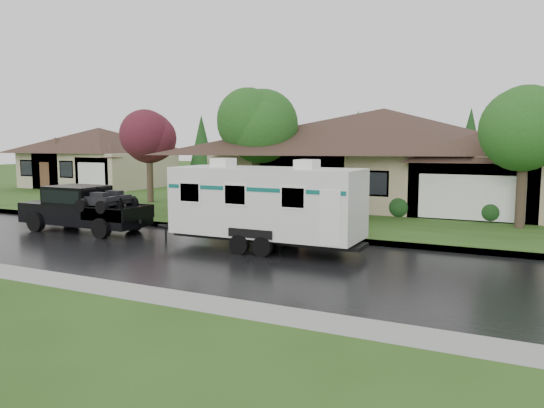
{
  "coord_description": "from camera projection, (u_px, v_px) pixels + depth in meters",
  "views": [
    {
      "loc": [
        9.87,
        -16.92,
        3.84
      ],
      "look_at": [
        0.61,
        2.0,
        1.34
      ],
      "focal_mm": 35.0,
      "sensor_mm": 36.0,
      "label": 1
    }
  ],
  "objects": [
    {
      "name": "ground",
      "position": [
        234.0,
        244.0,
        19.85
      ],
      "size": [
        140.0,
        140.0,
        0.0
      ],
      "primitive_type": "plane",
      "color": "#294B17",
      "rests_on": "ground"
    },
    {
      "name": "road",
      "position": [
        205.0,
        254.0,
        18.06
      ],
      "size": [
        140.0,
        8.0,
        0.01
      ],
      "primitive_type": "cube",
      "color": "black",
      "rests_on": "ground"
    },
    {
      "name": "curb",
      "position": [
        261.0,
        233.0,
        21.85
      ],
      "size": [
        140.0,
        0.5,
        0.15
      ],
      "primitive_type": "cube",
      "color": "gray",
      "rests_on": "ground"
    },
    {
      "name": "lawn",
      "position": [
        354.0,
        202.0,
        33.22
      ],
      "size": [
        140.0,
        26.0,
        0.15
      ],
      "primitive_type": "cube",
      "color": "#294B17",
      "rests_on": "ground"
    },
    {
      "name": "house_main",
      "position": [
        387.0,
        146.0,
        30.77
      ],
      "size": [
        19.44,
        10.8,
        6.9
      ],
      "color": "tan",
      "rests_on": "lawn"
    },
    {
      "name": "house_far",
      "position": [
        100.0,
        152.0,
        43.15
      ],
      "size": [
        10.8,
        8.64,
        5.8
      ],
      "color": "#BFAE8E",
      "rests_on": "lawn"
    },
    {
      "name": "tree_left_green",
      "position": [
        256.0,
        127.0,
        28.33
      ],
      "size": [
        3.9,
        3.9,
        6.45
      ],
      "color": "#382B1E",
      "rests_on": "lawn"
    },
    {
      "name": "tree_red",
      "position": [
        149.0,
        139.0,
        31.87
      ],
      "size": [
        3.32,
        3.32,
        5.5
      ],
      "color": "#382B1E",
      "rests_on": "lawn"
    },
    {
      "name": "tree_right_green",
      "position": [
        525.0,
        131.0,
        22.25
      ],
      "size": [
        3.6,
        3.6,
        5.96
      ],
      "color": "#382B1E",
      "rests_on": "lawn"
    },
    {
      "name": "shrub_row",
      "position": [
        359.0,
        204.0,
        27.19
      ],
      "size": [
        13.6,
        1.0,
        1.0
      ],
      "color": "#143814",
      "rests_on": "lawn"
    },
    {
      "name": "pickup_truck",
      "position": [
        82.0,
        207.0,
        22.65
      ],
      "size": [
        5.83,
        2.22,
        1.94
      ],
      "color": "black",
      "rests_on": "ground"
    },
    {
      "name": "travel_trailer",
      "position": [
        266.0,
        202.0,
        18.73
      ],
      "size": [
        7.19,
        2.53,
        3.23
      ],
      "color": "silver",
      "rests_on": "ground"
    }
  ]
}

